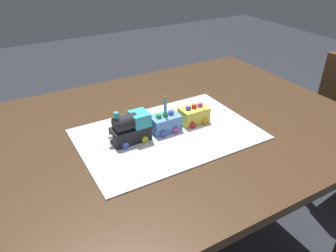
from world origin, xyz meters
name	(u,v)px	position (x,y,z in m)	size (l,w,h in m)	color
dining_table	(167,151)	(0.00, 0.00, 0.63)	(1.40, 1.00, 0.74)	#4C331E
cake_board	(168,134)	(-0.03, -0.05, 0.74)	(0.60, 0.40, 0.00)	silver
cake_locomotive	(131,128)	(-0.15, -0.02, 0.79)	(0.14, 0.08, 0.12)	#232328
cake_car_caboose_sky_blue	(165,123)	(-0.02, -0.02, 0.77)	(0.10, 0.08, 0.07)	#669EEA
cake_car_gondola_lemon	(194,115)	(0.10, -0.02, 0.77)	(0.10, 0.08, 0.07)	#F4E04C
birthday_candle	(165,103)	(-0.02, -0.02, 0.85)	(0.01, 0.01, 0.07)	#4CA5E5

